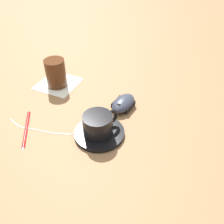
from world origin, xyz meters
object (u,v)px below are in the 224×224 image
Objects in this scene: saucer at (99,133)px; computer_mouse at (123,103)px; drinking_glass at (56,73)px; pen at (26,129)px; coffee_cup at (99,124)px.

saucer is 0.13m from computer_mouse.
computer_mouse reaches higher than saucer.
computer_mouse is at bearing 170.11° from drinking_glass.
pen is at bearing 14.81° from saucer.
drinking_glass is at bearing -9.89° from computer_mouse.
drinking_glass is at bearing -83.59° from pen.
saucer is 0.28m from drinking_glass.
saucer reaches higher than pen.
pen is at bearing 96.41° from drinking_glass.
saucer is 1.46× the size of drinking_glass.
pen is (-0.03, 0.22, -0.04)m from drinking_glass.
coffee_cup is 0.28m from drinking_glass.
drinking_glass reaches higher than coffee_cup.
coffee_cup is at bearing 78.70° from computer_mouse.
coffee_cup is 0.91× the size of computer_mouse.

